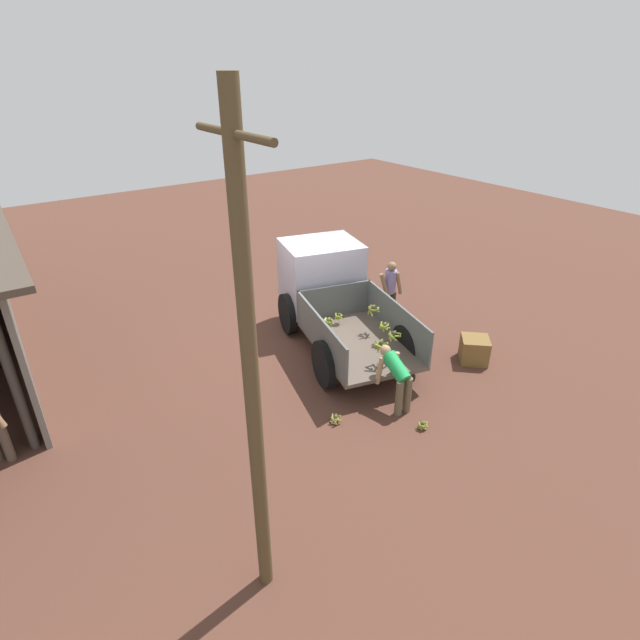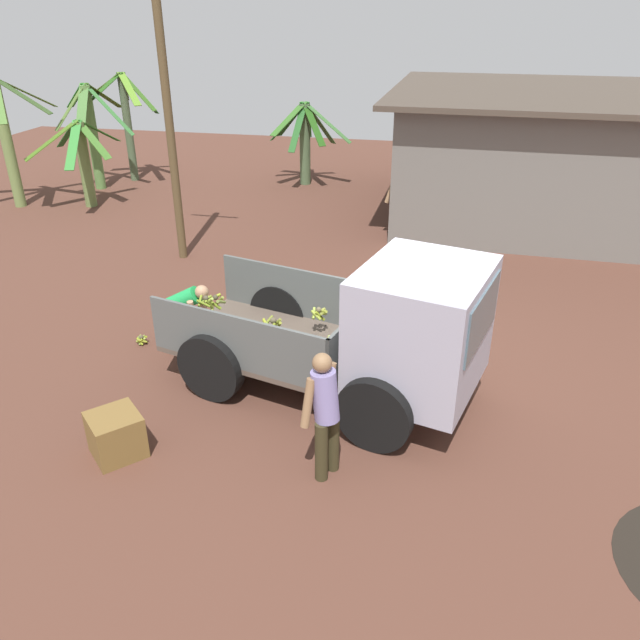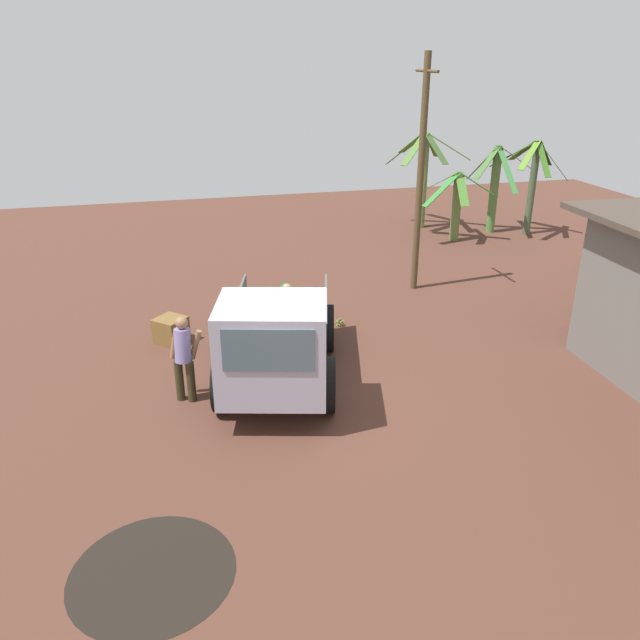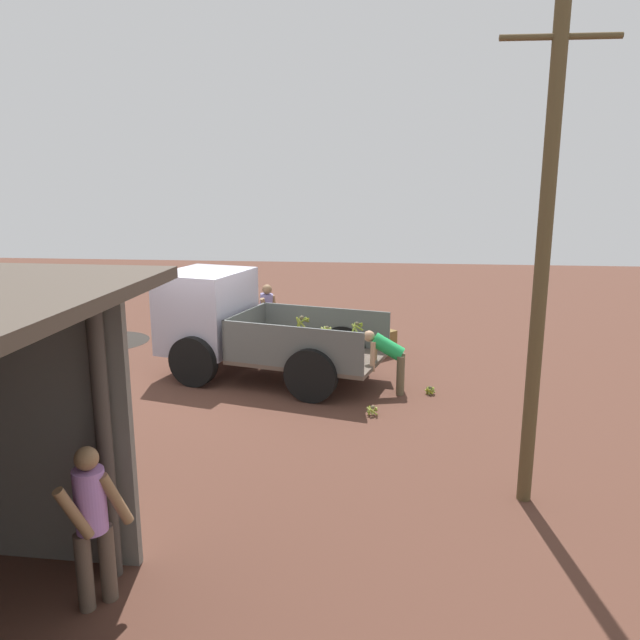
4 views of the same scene
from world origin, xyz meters
The scene contains 9 objects.
ground centered at (0.00, 0.00, 0.00)m, with size 36.00×36.00×0.00m, color #533126.
mud_patch_0 centered at (3.47, -2.85, 0.00)m, with size 2.05×2.05×0.01m, color black.
cargo_truck centered at (-0.18, -0.61, 1.13)m, with size 4.73×2.95×2.13m.
utility_pole centered at (-5.20, 4.11, 3.05)m, with size 1.29×0.17×5.94m.
person_foreground_visitor centered at (-0.70, -2.18, 0.90)m, with size 0.49×0.64×1.62m.
person_worker_loading centered at (-3.49, 0.22, 0.72)m, with size 0.80×0.56×1.19m.
banana_bunch_on_ground_0 centered at (-4.29, 0.27, 0.09)m, with size 0.21×0.21×0.16m.
banana_bunch_on_ground_1 centered at (-3.22, 1.46, 0.11)m, with size 0.21×0.22×0.19m.
wooden_crate_0 centered at (-3.29, -2.38, 0.28)m, with size 0.59×0.59×0.57m, color brown.
Camera 1 is at (-9.03, 6.01, 6.00)m, focal length 28.00 mm.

